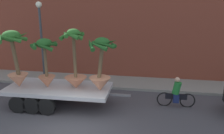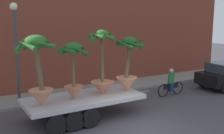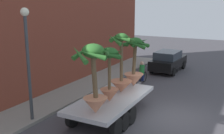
{
  "view_description": "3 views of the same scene",
  "coord_description": "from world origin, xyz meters",
  "px_view_note": "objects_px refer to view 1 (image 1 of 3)",
  "views": [
    {
      "loc": [
        2.99,
        -7.65,
        5.0
      ],
      "look_at": [
        1.19,
        2.82,
        1.99
      ],
      "focal_mm": 37.48,
      "sensor_mm": 36.0,
      "label": 1
    },
    {
      "loc": [
        -6.01,
        -8.11,
        4.44
      ],
      "look_at": [
        0.46,
        3.2,
        1.97
      ],
      "focal_mm": 44.5,
      "sensor_mm": 36.0,
      "label": 2
    },
    {
      "loc": [
        -11.68,
        -3.11,
        5.13
      ],
      "look_at": [
        0.65,
        3.52,
        1.86
      ],
      "focal_mm": 43.61,
      "sensor_mm": 36.0,
      "label": 3
    }
  ],
  "objects_px": {
    "flatbed_trailer": "(54,91)",
    "potted_palm_extra": "(46,62)",
    "cyclist": "(176,94)",
    "street_lamp": "(41,32)",
    "potted_palm_middle": "(75,65)",
    "potted_palm_front": "(15,59)",
    "potted_palm_rear": "(101,67)"
  },
  "relations": [
    {
      "from": "flatbed_trailer",
      "to": "cyclist",
      "type": "distance_m",
      "value": 5.98
    },
    {
      "from": "potted_palm_middle",
      "to": "potted_palm_extra",
      "type": "xyz_separation_m",
      "value": [
        -1.39,
        -0.11,
        0.13
      ]
    },
    {
      "from": "cyclist",
      "to": "street_lamp",
      "type": "relative_size",
      "value": 0.38
    },
    {
      "from": "potted_palm_middle",
      "to": "cyclist",
      "type": "xyz_separation_m",
      "value": [
        4.78,
        0.87,
        -1.44
      ]
    },
    {
      "from": "potted_palm_middle",
      "to": "potted_palm_front",
      "type": "xyz_separation_m",
      "value": [
        -2.85,
        -0.27,
        0.25
      ]
    },
    {
      "from": "street_lamp",
      "to": "potted_palm_middle",
      "type": "bearing_deg",
      "value": -43.94
    },
    {
      "from": "potted_palm_middle",
      "to": "potted_palm_extra",
      "type": "relative_size",
      "value": 1.19
    },
    {
      "from": "potted_palm_extra",
      "to": "potted_palm_middle",
      "type": "bearing_deg",
      "value": 4.64
    },
    {
      "from": "cyclist",
      "to": "potted_palm_rear",
      "type": "bearing_deg",
      "value": -164.27
    },
    {
      "from": "potted_palm_front",
      "to": "street_lamp",
      "type": "distance_m",
      "value": 3.28
    },
    {
      "from": "potted_palm_front",
      "to": "potted_palm_extra",
      "type": "distance_m",
      "value": 1.47
    },
    {
      "from": "flatbed_trailer",
      "to": "cyclist",
      "type": "xyz_separation_m",
      "value": [
        5.92,
        0.84,
        -0.08
      ]
    },
    {
      "from": "potted_palm_extra",
      "to": "cyclist",
      "type": "bearing_deg",
      "value": 9.05
    },
    {
      "from": "potted_palm_extra",
      "to": "cyclist",
      "type": "relative_size",
      "value": 1.29
    },
    {
      "from": "street_lamp",
      "to": "potted_palm_front",
      "type": "bearing_deg",
      "value": -87.13
    },
    {
      "from": "potted_palm_extra",
      "to": "street_lamp",
      "type": "xyz_separation_m",
      "value": [
        -1.62,
        3.01,
        0.99
      ]
    },
    {
      "from": "flatbed_trailer",
      "to": "potted_palm_middle",
      "type": "distance_m",
      "value": 1.78
    },
    {
      "from": "potted_palm_middle",
      "to": "cyclist",
      "type": "relative_size",
      "value": 1.54
    },
    {
      "from": "street_lamp",
      "to": "flatbed_trailer",
      "type": "bearing_deg",
      "value": -57.01
    },
    {
      "from": "cyclist",
      "to": "potted_palm_extra",
      "type": "bearing_deg",
      "value": -170.95
    },
    {
      "from": "potted_palm_rear",
      "to": "potted_palm_extra",
      "type": "bearing_deg",
      "value": 179.83
    },
    {
      "from": "flatbed_trailer",
      "to": "potted_palm_rear",
      "type": "relative_size",
      "value": 2.43
    },
    {
      "from": "cyclist",
      "to": "potted_palm_middle",
      "type": "bearing_deg",
      "value": -169.69
    },
    {
      "from": "flatbed_trailer",
      "to": "street_lamp",
      "type": "xyz_separation_m",
      "value": [
        -1.86,
        2.87,
        2.48
      ]
    },
    {
      "from": "potted_palm_middle",
      "to": "street_lamp",
      "type": "relative_size",
      "value": 0.59
    },
    {
      "from": "flatbed_trailer",
      "to": "potted_palm_extra",
      "type": "bearing_deg",
      "value": -150.33
    },
    {
      "from": "potted_palm_rear",
      "to": "potted_palm_middle",
      "type": "relative_size",
      "value": 0.88
    },
    {
      "from": "flatbed_trailer",
      "to": "street_lamp",
      "type": "relative_size",
      "value": 1.25
    },
    {
      "from": "potted_palm_rear",
      "to": "cyclist",
      "type": "distance_m",
      "value": 3.93
    },
    {
      "from": "flatbed_trailer",
      "to": "street_lamp",
      "type": "distance_m",
      "value": 4.23
    },
    {
      "from": "potted_palm_front",
      "to": "potted_palm_extra",
      "type": "bearing_deg",
      "value": 5.97
    },
    {
      "from": "flatbed_trailer",
      "to": "potted_palm_extra",
      "type": "relative_size",
      "value": 2.55
    }
  ]
}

